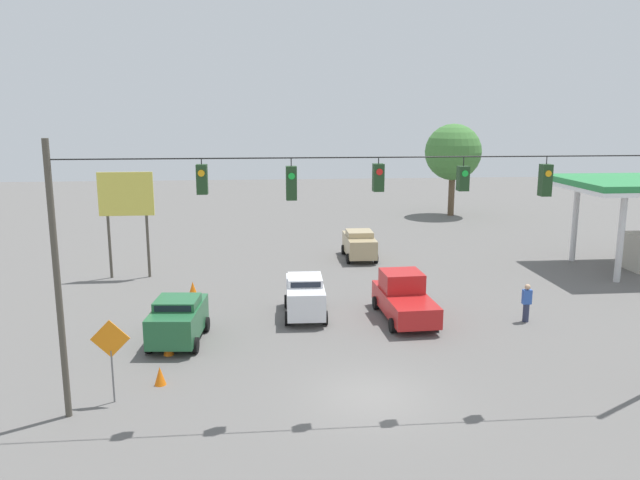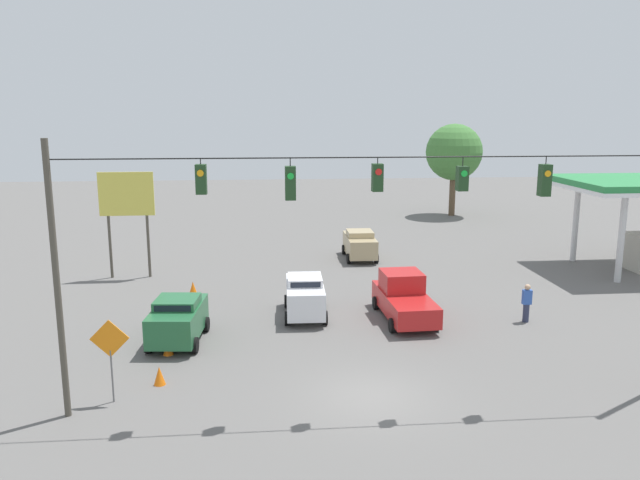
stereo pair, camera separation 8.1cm
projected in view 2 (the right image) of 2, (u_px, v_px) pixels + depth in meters
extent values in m
plane|color=#605E5B|center=(371.00, 396.00, 21.04)|extent=(140.00, 140.00, 0.00)
cylinder|color=#4C473D|center=(57.00, 283.00, 18.82)|extent=(0.20, 0.20, 8.67)
cylinder|color=black|center=(378.00, 157.00, 18.95)|extent=(19.52, 0.04, 0.04)
cube|color=#1E3D1E|center=(545.00, 180.00, 19.58)|extent=(0.32, 0.36, 1.00)
cylinder|color=black|center=(546.00, 160.00, 19.45)|extent=(0.03, 0.03, 0.25)
cylinder|color=orange|center=(548.00, 174.00, 19.35)|extent=(0.20, 0.02, 0.20)
cube|color=#1E3D1E|center=(462.00, 179.00, 19.32)|extent=(0.32, 0.36, 0.76)
cylinder|color=black|center=(463.00, 161.00, 19.22)|extent=(0.03, 0.03, 0.29)
cylinder|color=green|center=(464.00, 174.00, 19.10)|extent=(0.20, 0.02, 0.20)
cube|color=#1E3D1E|center=(377.00, 178.00, 19.07)|extent=(0.32, 0.36, 0.84)
cylinder|color=black|center=(378.00, 161.00, 18.97)|extent=(0.03, 0.03, 0.20)
cylinder|color=red|center=(379.00, 172.00, 18.85)|extent=(0.20, 0.02, 0.20)
cube|color=#1E3D1E|center=(290.00, 183.00, 18.86)|extent=(0.32, 0.36, 1.02)
cylinder|color=black|center=(290.00, 162.00, 18.73)|extent=(0.03, 0.03, 0.25)
cylinder|color=green|center=(291.00, 176.00, 18.63)|extent=(0.20, 0.02, 0.20)
cube|color=#1E3D1E|center=(201.00, 179.00, 18.59)|extent=(0.32, 0.36, 0.89)
cylinder|color=black|center=(200.00, 161.00, 18.49)|extent=(0.03, 0.03, 0.18)
cylinder|color=orange|center=(200.00, 173.00, 18.37)|extent=(0.20, 0.02, 0.20)
cube|color=red|center=(405.00, 303.00, 28.70)|extent=(2.17, 5.14, 0.90)
cube|color=red|center=(402.00, 281.00, 29.11)|extent=(1.88, 1.90, 0.90)
cube|color=black|center=(397.00, 276.00, 30.00)|extent=(1.57, 0.08, 0.63)
cylinder|color=black|center=(415.00, 301.00, 30.52)|extent=(0.25, 0.65, 0.64)
cylinder|color=black|center=(376.00, 303.00, 30.26)|extent=(0.25, 0.65, 0.64)
cylinder|color=black|center=(436.00, 323.00, 27.32)|extent=(0.25, 0.65, 0.64)
cylinder|color=black|center=(392.00, 325.00, 27.06)|extent=(0.25, 0.65, 0.64)
cube|color=silver|center=(305.00, 296.00, 29.17)|extent=(1.83, 4.03, 1.25)
cube|color=silver|center=(305.00, 280.00, 29.01)|extent=(1.62, 1.80, 0.36)
cube|color=black|center=(306.00, 285.00, 28.15)|extent=(1.37, 0.06, 0.25)
cylinder|color=black|center=(287.00, 318.00, 27.98)|extent=(0.24, 0.65, 0.64)
cylinder|color=black|center=(325.00, 318.00, 28.08)|extent=(0.24, 0.65, 0.64)
cylinder|color=black|center=(287.00, 301.00, 30.51)|extent=(0.24, 0.65, 0.64)
cylinder|color=black|center=(321.00, 301.00, 30.61)|extent=(0.24, 0.65, 0.64)
cube|color=#236038|center=(178.00, 320.00, 25.86)|extent=(2.20, 4.00, 1.21)
cube|color=#236038|center=(177.00, 302.00, 25.70)|extent=(1.85, 1.84, 0.36)
cube|color=black|center=(172.00, 309.00, 24.86)|extent=(1.48, 0.16, 0.25)
cylinder|color=black|center=(148.00, 345.00, 24.76)|extent=(0.28, 0.66, 0.64)
cylinder|color=black|center=(195.00, 345.00, 24.76)|extent=(0.28, 0.66, 0.64)
cylinder|color=black|center=(164.00, 324.00, 27.20)|extent=(0.28, 0.66, 0.64)
cylinder|color=black|center=(206.00, 324.00, 27.20)|extent=(0.28, 0.66, 0.64)
cube|color=tan|center=(360.00, 245.00, 40.68)|extent=(1.82, 4.12, 1.18)
cube|color=tan|center=(360.00, 233.00, 40.52)|extent=(1.65, 1.82, 0.36)
cube|color=black|center=(358.00, 231.00, 41.41)|extent=(1.41, 0.04, 0.25)
cylinder|color=black|center=(370.00, 249.00, 42.16)|extent=(0.23, 0.64, 0.64)
cylinder|color=black|center=(344.00, 250.00, 42.03)|extent=(0.23, 0.64, 0.64)
cylinder|color=black|center=(376.00, 258.00, 39.56)|extent=(0.23, 0.64, 0.64)
cylinder|color=black|center=(349.00, 259.00, 39.43)|extent=(0.23, 0.64, 0.64)
cone|color=orange|center=(159.00, 376.00, 21.86)|extent=(0.41, 0.41, 0.66)
cone|color=orange|center=(168.00, 347.00, 24.57)|extent=(0.41, 0.41, 0.66)
cone|color=orange|center=(175.00, 323.00, 27.32)|extent=(0.41, 0.41, 0.66)
cone|color=orange|center=(184.00, 304.00, 30.00)|extent=(0.41, 0.41, 0.66)
cone|color=orange|center=(193.00, 288.00, 32.85)|extent=(0.41, 0.41, 0.66)
cylinder|color=silver|center=(576.00, 221.00, 39.70)|extent=(0.36, 0.36, 5.19)
cylinder|color=silver|center=(621.00, 237.00, 34.66)|extent=(0.36, 0.36, 5.19)
cylinder|color=#4C473D|center=(149.00, 246.00, 35.98)|extent=(0.16, 0.16, 3.63)
cylinder|color=#4C473D|center=(110.00, 247.00, 35.79)|extent=(0.16, 0.16, 3.63)
cube|color=#D8CC4C|center=(126.00, 194.00, 35.27)|extent=(3.08, 0.12, 2.48)
cylinder|color=slate|center=(112.00, 376.00, 20.45)|extent=(0.06, 0.06, 1.80)
cube|color=orange|center=(110.00, 339.00, 20.19)|extent=(1.27, 0.04, 1.27)
cylinder|color=#2D334C|center=(526.00, 313.00, 28.43)|extent=(0.28, 0.28, 0.84)
cube|color=#3359B2|center=(527.00, 297.00, 28.28)|extent=(0.40, 0.24, 0.67)
sphere|color=tan|center=(528.00, 287.00, 28.18)|extent=(0.26, 0.26, 0.26)
cylinder|color=brown|center=(452.00, 192.00, 57.55)|extent=(0.57, 0.57, 4.44)
sphere|color=#427A38|center=(454.00, 152.00, 56.82)|extent=(5.13, 5.13, 5.13)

